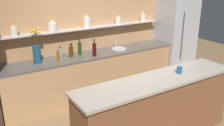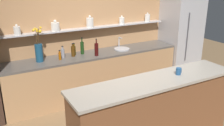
% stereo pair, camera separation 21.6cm
% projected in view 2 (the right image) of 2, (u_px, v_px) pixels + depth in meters
% --- Properties ---
extents(ground_plane, '(12.00, 12.00, 0.00)m').
position_uv_depth(ground_plane, '(131.00, 121.00, 4.38)').
color(ground_plane, olive).
extents(back_wall_unit, '(5.20, 0.28, 2.60)m').
position_uv_depth(back_wall_unit, '(91.00, 31.00, 5.27)').
color(back_wall_unit, tan).
rests_on(back_wall_unit, ground_plane).
extents(back_counter_unit, '(3.67, 0.62, 0.92)m').
position_uv_depth(back_counter_unit, '(95.00, 75.00, 5.21)').
color(back_counter_unit, tan).
rests_on(back_counter_unit, ground_plane).
extents(island_counter, '(2.61, 0.61, 1.02)m').
position_uv_depth(island_counter, '(154.00, 111.00, 3.70)').
color(island_counter, brown).
rests_on(island_counter, ground_plane).
extents(refrigerator, '(0.83, 0.73, 2.00)m').
position_uv_depth(refrigerator, '(180.00, 37.00, 6.04)').
color(refrigerator, '#B7B7BC').
rests_on(refrigerator, ground_plane).
extents(flower_vase, '(0.17, 0.15, 0.65)m').
position_uv_depth(flower_vase, '(39.00, 51.00, 4.53)').
color(flower_vase, navy).
rests_on(flower_vase, back_counter_unit).
extents(sink_fixture, '(0.33, 0.33, 0.25)m').
position_uv_depth(sink_fixture, '(122.00, 48.00, 5.35)').
color(sink_fixture, '#B7B7BC').
rests_on(sink_fixture, back_counter_unit).
extents(bottle_wine_0, '(0.07, 0.07, 0.34)m').
position_uv_depth(bottle_wine_0, '(82.00, 48.00, 4.99)').
color(bottle_wine_0, '#193814').
rests_on(bottle_wine_0, back_counter_unit).
extents(bottle_oil_1, '(0.06, 0.06, 0.24)m').
position_uv_depth(bottle_oil_1, '(74.00, 50.00, 4.95)').
color(bottle_oil_1, '#47380A').
rests_on(bottle_oil_1, back_counter_unit).
extents(bottle_wine_2, '(0.08, 0.08, 0.34)m').
position_uv_depth(bottle_wine_2, '(96.00, 49.00, 4.89)').
color(bottle_wine_2, '#380C0C').
rests_on(bottle_wine_2, back_counter_unit).
extents(bottle_sauce_3, '(0.05, 0.05, 0.19)m').
position_uv_depth(bottle_sauce_3, '(60.00, 56.00, 4.66)').
color(bottle_sauce_3, '#9E4C0A').
rests_on(bottle_sauce_3, back_counter_unit).
extents(bottle_spirit_4, '(0.07, 0.07, 0.23)m').
position_uv_depth(bottle_spirit_4, '(63.00, 53.00, 4.78)').
color(bottle_spirit_4, gray).
rests_on(bottle_spirit_4, back_counter_unit).
extents(bottle_spirit_5, '(0.07, 0.07, 0.26)m').
position_uv_depth(bottle_spirit_5, '(73.00, 51.00, 4.86)').
color(bottle_spirit_5, '#4C2D0C').
rests_on(bottle_spirit_5, back_counter_unit).
extents(coffee_mug, '(0.10, 0.08, 0.10)m').
position_uv_depth(coffee_mug, '(178.00, 71.00, 3.70)').
color(coffee_mug, '#235184').
rests_on(coffee_mug, island_counter).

